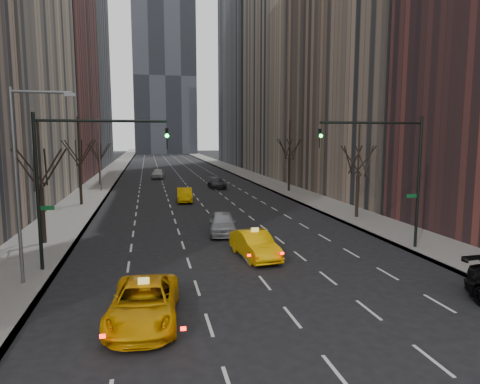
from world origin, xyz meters
TOP-DOWN VIEW (x-y plane):
  - ground at (0.00, 0.00)m, footprint 400.00×400.00m
  - sidewalk_left at (-12.25, 70.00)m, footprint 4.50×320.00m
  - sidewalk_right at (12.25, 70.00)m, footprint 4.50×320.00m
  - bld_left_far at (-21.50, 66.00)m, footprint 14.00×28.00m
  - bld_left_deep at (-21.50, 96.00)m, footprint 14.00×30.00m
  - bld_right_far at (21.50, 64.00)m, footprint 14.00×28.00m
  - bld_right_deep at (21.50, 95.00)m, footprint 14.00×30.00m
  - tower_far at (2.00, 170.00)m, footprint 24.00×24.00m
  - tree_lw_b at (-12.00, 18.00)m, footprint 3.36×3.50m
  - tree_lw_c at (-12.00, 34.00)m, footprint 3.36×3.50m
  - tree_lw_d at (-12.00, 52.00)m, footprint 3.36×3.50m
  - tree_rw_b at (12.00, 22.00)m, footprint 3.36×3.50m
  - tree_rw_c at (12.00, 40.00)m, footprint 3.36×3.50m
  - traffic_mast_left at (-9.11, 12.00)m, footprint 6.69×0.39m
  - traffic_mast_right at (9.11, 12.00)m, footprint 6.69×0.39m
  - streetlight_near at (-10.84, 10.00)m, footprint 2.83×0.22m
  - streetlight_far at (-10.84, 45.00)m, footprint 2.83×0.22m
  - taxi_suv at (-5.61, 4.75)m, footprint 2.97×5.61m
  - taxi_sedan at (0.58, 12.26)m, footprint 2.20×4.84m
  - silver_sedan_ahead at (-0.20, 18.64)m, footprint 2.47×4.82m
  - far_taxi at (-1.57, 34.46)m, footprint 1.84×4.58m
  - far_suv_grey at (3.71, 45.83)m, footprint 2.16×4.93m
  - far_car_white at (-3.70, 61.27)m, footprint 2.47×5.07m

SIDE VIEW (x-z plane):
  - ground at x=0.00m, z-range 0.00..0.00m
  - sidewalk_left at x=-12.25m, z-range 0.00..0.15m
  - sidewalk_right at x=12.25m, z-range 0.00..0.15m
  - far_suv_grey at x=3.71m, z-range 0.00..1.41m
  - far_taxi at x=-1.57m, z-range 0.00..1.48m
  - taxi_suv at x=-5.61m, z-range 0.00..1.50m
  - taxi_sedan at x=0.58m, z-range 0.00..1.54m
  - silver_sedan_ahead at x=-0.20m, z-range 0.00..1.57m
  - far_car_white at x=-3.70m, z-range 0.00..1.66m
  - tree_lw_d at x=-12.00m, z-range -0.12..7.24m
  - tree_lw_b at x=-12.00m, z-range -0.19..7.63m
  - tree_rw_b at x=12.00m, z-range -0.19..7.63m
  - tree_lw_c at x=-12.00m, z-range -0.33..8.41m
  - tree_rw_c at x=12.00m, z-range -0.33..8.41m
  - traffic_mast_left at x=-9.11m, z-range 1.49..9.49m
  - traffic_mast_right at x=9.11m, z-range 1.49..9.49m
  - streetlight_near at x=-10.84m, z-range 1.12..10.12m
  - streetlight_far at x=-10.84m, z-range 1.12..10.12m
  - bld_left_far at x=-21.50m, z-range 0.00..44.00m
  - bld_right_far at x=21.50m, z-range 0.00..50.00m
  - bld_right_deep at x=21.50m, z-range 0.00..58.00m
  - bld_left_deep at x=-21.50m, z-range 0.00..60.00m
  - tower_far at x=2.00m, z-range 0.00..120.00m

